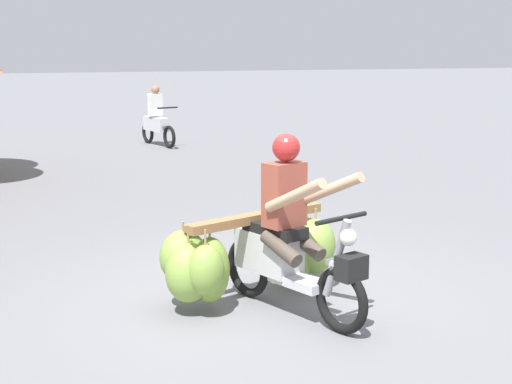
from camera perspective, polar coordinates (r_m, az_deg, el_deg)
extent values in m
plane|color=slate|center=(6.99, 0.41, -8.28)|extent=(120.00, 120.00, 0.00)
torus|color=black|center=(6.21, 6.48, -8.15)|extent=(0.28, 0.55, 0.56)
torus|color=black|center=(7.04, -0.63, -5.73)|extent=(0.28, 0.55, 0.56)
cube|color=silver|center=(6.53, 3.29, -6.75)|extent=(0.43, 0.61, 0.08)
cube|color=silver|center=(6.76, 0.98, -4.51)|extent=(0.50, 0.70, 0.36)
cube|color=black|center=(6.65, 1.44, -2.82)|extent=(0.47, 0.65, 0.10)
cylinder|color=gray|center=(6.14, 6.14, -5.02)|extent=(0.17, 0.29, 0.69)
cylinder|color=black|center=(6.03, 6.48, -1.99)|extent=(0.53, 0.25, 0.04)
sphere|color=silver|center=(6.01, 7.01, -3.42)|extent=(0.14, 0.14, 0.14)
cube|color=black|center=(6.05, 7.23, -5.69)|extent=(0.28, 0.24, 0.20)
cube|color=silver|center=(6.11, 6.54, -5.49)|extent=(0.20, 0.30, 0.04)
cube|color=olive|center=(6.80, 0.16, -1.97)|extent=(1.43, 0.66, 0.08)
cube|color=olive|center=(6.94, -0.80, -1.96)|extent=(1.28, 0.58, 0.06)
ellipsoid|color=#84A847|center=(6.57, -5.11, -6.09)|extent=(0.56, 0.54, 0.53)
cylinder|color=#998459|center=(6.48, -5.16, -3.37)|extent=(0.02, 0.02, 0.17)
ellipsoid|color=#81A443|center=(6.44, -3.83, -5.92)|extent=(0.38, 0.35, 0.44)
cylinder|color=#998459|center=(6.37, -3.86, -3.57)|extent=(0.02, 0.02, 0.16)
ellipsoid|color=#8CAF4E|center=(7.26, 3.26, -4.42)|extent=(0.52, 0.49, 0.54)
cylinder|color=#998459|center=(7.18, 3.29, -1.92)|extent=(0.02, 0.02, 0.17)
ellipsoid|color=#83A646|center=(6.73, -5.51, -4.90)|extent=(0.60, 0.59, 0.48)
cylinder|color=#998459|center=(6.66, -5.56, -2.71)|extent=(0.02, 0.02, 0.11)
ellipsoid|color=#8CAF4E|center=(7.42, 3.80, -3.82)|extent=(0.43, 0.41, 0.51)
cylinder|color=#998459|center=(7.35, 3.83, -1.55)|extent=(0.02, 0.02, 0.15)
ellipsoid|color=#85A948|center=(7.48, 2.47, -3.11)|extent=(0.59, 0.57, 0.48)
cylinder|color=#998459|center=(7.42, 2.48, -1.18)|extent=(0.02, 0.02, 0.10)
ellipsoid|color=#85A847|center=(7.26, 4.50, -4.12)|extent=(0.58, 0.57, 0.54)
cylinder|color=#998459|center=(7.18, 4.54, -1.76)|extent=(0.02, 0.02, 0.13)
ellipsoid|color=#7B9F3E|center=(6.60, -3.49, -5.91)|extent=(0.41, 0.38, 0.59)
cylinder|color=#998459|center=(6.51, -3.53, -3.11)|extent=(0.02, 0.02, 0.14)
cube|color=#994738|center=(6.49, 2.15, -0.19)|extent=(0.40, 0.33, 0.56)
sphere|color=#B22626|center=(6.41, 2.30, 3.39)|extent=(0.24, 0.24, 0.24)
cylinder|color=tan|center=(6.37, 5.51, 0.15)|extent=(0.40, 0.68, 0.39)
cylinder|color=tan|center=(6.10, 2.94, -0.30)|extent=(0.31, 0.71, 0.39)
cylinder|color=#4C4238|center=(6.59, 3.73, -3.86)|extent=(0.29, 0.46, 0.27)
cylinder|color=#4C4238|center=(6.41, 1.91, -4.28)|extent=(0.29, 0.46, 0.27)
torus|color=black|center=(17.24, -6.58, 4.16)|extent=(0.22, 0.52, 0.52)
torus|color=black|center=(18.22, -8.19, 4.49)|extent=(0.22, 0.52, 0.52)
cube|color=silver|center=(17.79, -7.57, 5.13)|extent=(0.48, 0.93, 0.32)
cylinder|color=black|center=(17.22, -6.71, 6.36)|extent=(0.49, 0.17, 0.04)
cube|color=silver|center=(17.77, -7.64, 6.58)|extent=(0.34, 0.28, 0.52)
sphere|color=#9E7051|center=(17.73, -7.64, 7.70)|extent=(0.20, 0.20, 0.20)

